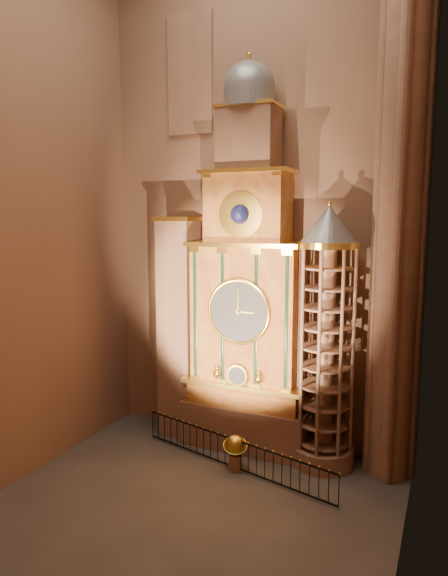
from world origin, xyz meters
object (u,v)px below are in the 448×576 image
at_px(stair_turret, 326,340).
at_px(celestial_globe, 235,449).
at_px(portrait_tower, 179,327).
at_px(astronomical_clock, 247,299).
at_px(iron_railing, 233,453).

height_order(stair_turret, celestial_globe, stair_turret).
xyz_separation_m(portrait_tower, celestial_globe, (3.78, -2.24, -4.28)).
distance_m(astronomical_clock, celestial_globe, 6.23).
bearing_deg(astronomical_clock, iron_railing, -83.18).
relative_size(astronomical_clock, iron_railing, 1.84).
height_order(astronomical_clock, portrait_tower, astronomical_clock).
height_order(portrait_tower, iron_railing, portrait_tower).
xyz_separation_m(stair_turret, celestial_globe, (-3.12, -1.96, -4.40)).
bearing_deg(stair_turret, astronomical_clock, 175.70).
relative_size(stair_turret, celestial_globe, 7.42).
bearing_deg(portrait_tower, stair_turret, -2.33).
xyz_separation_m(celestial_globe, iron_railing, (-0.12, 0.02, -0.20)).
bearing_deg(celestial_globe, portrait_tower, 149.31).
height_order(stair_turret, iron_railing, stair_turret).
distance_m(stair_turret, iron_railing, 5.94).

